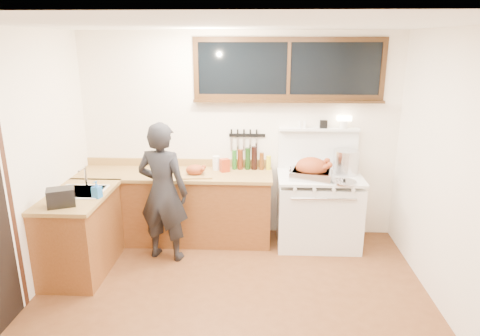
{
  "coord_description": "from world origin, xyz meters",
  "views": [
    {
      "loc": [
        0.25,
        -3.59,
        2.48
      ],
      "look_at": [
        0.05,
        0.85,
        1.15
      ],
      "focal_mm": 32.0,
      "sensor_mm": 36.0,
      "label": 1
    }
  ],
  "objects_px": {
    "vintage_stove": "(318,208)",
    "man": "(163,192)",
    "cutting_board": "(195,172)",
    "roast_turkey": "(312,170)"
  },
  "relations": [
    {
      "from": "vintage_stove",
      "to": "man",
      "type": "bearing_deg",
      "value": -166.17
    },
    {
      "from": "vintage_stove",
      "to": "cutting_board",
      "type": "height_order",
      "value": "vintage_stove"
    },
    {
      "from": "cutting_board",
      "to": "man",
      "type": "bearing_deg",
      "value": -131.05
    },
    {
      "from": "vintage_stove",
      "to": "roast_turkey",
      "type": "height_order",
      "value": "vintage_stove"
    },
    {
      "from": "vintage_stove",
      "to": "man",
      "type": "distance_m",
      "value": 1.92
    },
    {
      "from": "cutting_board",
      "to": "roast_turkey",
      "type": "distance_m",
      "value": 1.4
    },
    {
      "from": "man",
      "to": "cutting_board",
      "type": "distance_m",
      "value": 0.51
    },
    {
      "from": "roast_turkey",
      "to": "cutting_board",
      "type": "bearing_deg",
      "value": 178.44
    },
    {
      "from": "vintage_stove",
      "to": "cutting_board",
      "type": "bearing_deg",
      "value": -176.93
    },
    {
      "from": "vintage_stove",
      "to": "cutting_board",
      "type": "distance_m",
      "value": 1.59
    }
  ]
}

